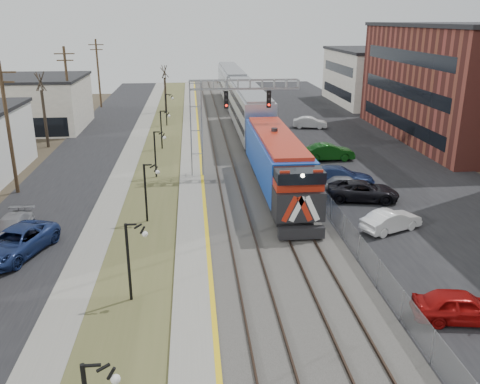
{
  "coord_description": "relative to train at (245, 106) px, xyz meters",
  "views": [
    {
      "loc": [
        -0.82,
        -13.85,
        12.9
      ],
      "look_at": [
        2.03,
        16.0,
        2.6
      ],
      "focal_mm": 38.0,
      "sensor_mm": 36.0,
      "label": 1
    }
  ],
  "objects": [
    {
      "name": "sidewalk",
      "position": [
        -12.5,
        -11.56,
        -2.84
      ],
      "size": [
        2.0,
        120.0,
        0.08
      ],
      "primitive_type": "cube",
      "color": "gray",
      "rests_on": "ground"
    },
    {
      "name": "car_lot_c",
      "position": [
        6.18,
        -25.85,
        -2.16
      ],
      "size": [
        5.55,
        3.35,
        1.44
      ],
      "primitive_type": "imported",
      "rotation": [
        0.0,
        0.0,
        1.38
      ],
      "color": "black",
      "rests_on": "ground"
    },
    {
      "name": "platform",
      "position": [
        -6.5,
        -11.56,
        -2.76
      ],
      "size": [
        2.0,
        120.0,
        0.24
      ],
      "primitive_type": "cube",
      "color": "gray",
      "rests_on": "ground"
    },
    {
      "name": "ballast_bed",
      "position": [
        -1.5,
        -11.56,
        -2.78
      ],
      "size": [
        8.0,
        120.0,
        0.2
      ],
      "primitive_type": "cube",
      "color": "#595651",
      "rests_on": "ground"
    },
    {
      "name": "car_lot_b",
      "position": [
        6.08,
        -31.6,
        -2.2
      ],
      "size": [
        4.35,
        2.98,
        1.36
      ],
      "primitive_type": "imported",
      "rotation": [
        0.0,
        0.0,
        1.99
      ],
      "color": "white",
      "rests_on": "ground"
    },
    {
      "name": "car_lot_f",
      "position": [
        6.52,
        -14.58,
        -2.09
      ],
      "size": [
        4.87,
        1.84,
        1.58
      ],
      "primitive_type": "imported",
      "rotation": [
        0.0,
        0.0,
        1.61
      ],
      "color": "#0D430F",
      "rests_on": "ground"
    },
    {
      "name": "car_lot_d",
      "position": [
        5.25,
        -22.53,
        -2.06
      ],
      "size": [
        5.98,
        3.17,
        1.65
      ],
      "primitive_type": "imported",
      "rotation": [
        0.0,
        0.0,
        1.42
      ],
      "color": "#15244C",
      "rests_on": "ground"
    },
    {
      "name": "utility_poles",
      "position": [
        -20.0,
        -21.56,
        2.12
      ],
      "size": [
        0.28,
        80.28,
        10.0
      ],
      "color": "#4C3823",
      "rests_on": "ground"
    },
    {
      "name": "fence",
      "position": [
        2.7,
        -11.56,
        -2.08
      ],
      "size": [
        0.04,
        120.0,
        1.6
      ],
      "primitive_type": "cube",
      "color": "gray",
      "rests_on": "ground"
    },
    {
      "name": "track_near",
      "position": [
        -3.5,
        -11.56,
        -2.61
      ],
      "size": [
        1.58,
        120.0,
        0.15
      ],
      "color": "#2D2119",
      "rests_on": "ballast_bed"
    },
    {
      "name": "car_lot_g",
      "position": [
        8.13,
        0.24,
        -2.2
      ],
      "size": [
        4.35,
        2.39,
        1.36
      ],
      "primitive_type": "imported",
      "rotation": [
        0.0,
        0.0,
        1.33
      ],
      "color": "silver",
      "rests_on": "ground"
    },
    {
      "name": "car_street_b",
      "position": [
        -17.58,
        -30.53,
        -2.21
      ],
      "size": [
        2.01,
        4.69,
        1.35
      ],
      "primitive_type": "imported",
      "rotation": [
        0.0,
        0.0,
        -0.03
      ],
      "color": "gray",
      "rests_on": "ground"
    },
    {
      "name": "platform_edge",
      "position": [
        -5.62,
        -11.56,
        -2.64
      ],
      "size": [
        0.24,
        120.0,
        0.01
      ],
      "primitive_type": "cube",
      "color": "gold",
      "rests_on": "platform"
    },
    {
      "name": "car_lot_a",
      "position": [
        5.34,
        -41.76,
        -2.16
      ],
      "size": [
        4.44,
        2.36,
        1.44
      ],
      "primitive_type": "imported",
      "rotation": [
        0.0,
        0.0,
        1.41
      ],
      "color": "#980C0B",
      "rests_on": "ground"
    },
    {
      "name": "car_street_a",
      "position": [
        -16.52,
        -33.01,
        -2.1
      ],
      "size": [
        4.28,
        6.16,
        1.56
      ],
      "primitive_type": "imported",
      "rotation": [
        0.0,
        0.0,
        -0.33
      ],
      "color": "navy",
      "rests_on": "ground"
    },
    {
      "name": "train",
      "position": [
        0.0,
        0.0,
        0.0
      ],
      "size": [
        3.0,
        63.05,
        5.33
      ],
      "color": "#1543B1",
      "rests_on": "ground"
    },
    {
      "name": "lampposts",
      "position": [
        -9.5,
        -28.28,
        -0.88
      ],
      "size": [
        0.14,
        62.14,
        4.0
      ],
      "color": "black",
      "rests_on": "ground"
    },
    {
      "name": "track_far",
      "position": [
        -0.0,
        -11.56,
        -2.61
      ],
      "size": [
        1.58,
        120.0,
        0.15
      ],
      "color": "#2D2119",
      "rests_on": "ballast_bed"
    },
    {
      "name": "car_lot_e",
      "position": [
        5.43,
        -23.98,
        -2.22
      ],
      "size": [
        4.04,
        1.96,
        1.33
      ],
      "primitive_type": "imported",
      "rotation": [
        0.0,
        0.0,
        1.47
      ],
      "color": "gray",
      "rests_on": "ground"
    },
    {
      "name": "bare_trees",
      "position": [
        -18.16,
        -7.65,
        -0.18
      ],
      "size": [
        12.3,
        42.3,
        5.95
      ],
      "color": "#382D23",
      "rests_on": "ground"
    },
    {
      "name": "street_west",
      "position": [
        -17.0,
        -11.56,
        -2.86
      ],
      "size": [
        7.0,
        120.0,
        0.04
      ],
      "primitive_type": "cube",
      "color": "black",
      "rests_on": "ground"
    },
    {
      "name": "signal_gantry",
      "position": [
        -4.28,
        -18.57,
        2.7
      ],
      "size": [
        9.0,
        1.07,
        8.15
      ],
      "color": "gray",
      "rests_on": "ground"
    },
    {
      "name": "parking_lot",
      "position": [
        10.5,
        -11.56,
        -2.86
      ],
      "size": [
        16.0,
        120.0,
        0.04
      ],
      "primitive_type": "cube",
      "color": "black",
      "rests_on": "ground"
    },
    {
      "name": "grass_median",
      "position": [
        -9.5,
        -11.56,
        -2.85
      ],
      "size": [
        4.0,
        120.0,
        0.06
      ],
      "primitive_type": "cube",
      "color": "#4F512B",
      "rests_on": "ground"
    }
  ]
}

